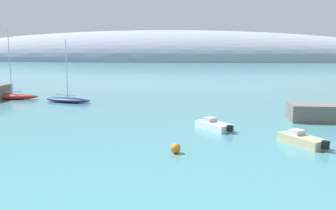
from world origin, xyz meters
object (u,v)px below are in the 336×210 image
at_px(motorboat_sand_alongside_breakwater, 302,140).
at_px(motorboat_white_foreground, 214,125).
at_px(sailboat_red_outer_mooring, 12,96).
at_px(mooring_buoy_orange, 176,148).
at_px(sailboat_navy_near_shore, 68,99).

bearing_deg(motorboat_sand_alongside_breakwater, motorboat_white_foreground, 22.10).
bearing_deg(sailboat_red_outer_mooring, mooring_buoy_orange, -52.77).
xyz_separation_m(sailboat_navy_near_shore, sailboat_red_outer_mooring, (-9.36, 2.40, 0.05)).
bearing_deg(sailboat_navy_near_shore, sailboat_red_outer_mooring, -179.87).
xyz_separation_m(sailboat_navy_near_shore, motorboat_white_foreground, (19.77, -15.57, -0.06)).
distance_m(sailboat_navy_near_shore, mooring_buoy_orange, 29.03).
distance_m(sailboat_navy_near_shore, motorboat_sand_alongside_breakwater, 33.76).
xyz_separation_m(motorboat_white_foreground, mooring_buoy_orange, (-3.27, -8.31, 0.01)).
bearing_deg(sailboat_navy_near_shore, mooring_buoy_orange, -40.84).
distance_m(sailboat_navy_near_shore, motorboat_white_foreground, 25.16).
bearing_deg(mooring_buoy_orange, motorboat_white_foreground, 68.51).
bearing_deg(motorboat_sand_alongside_breakwater, sailboat_navy_near_shore, 21.24).
bearing_deg(motorboat_white_foreground, sailboat_navy_near_shore, 13.02).
xyz_separation_m(sailboat_navy_near_shore, mooring_buoy_orange, (16.50, -23.88, -0.06)).
relative_size(sailboat_navy_near_shore, mooring_buoy_orange, 11.46).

